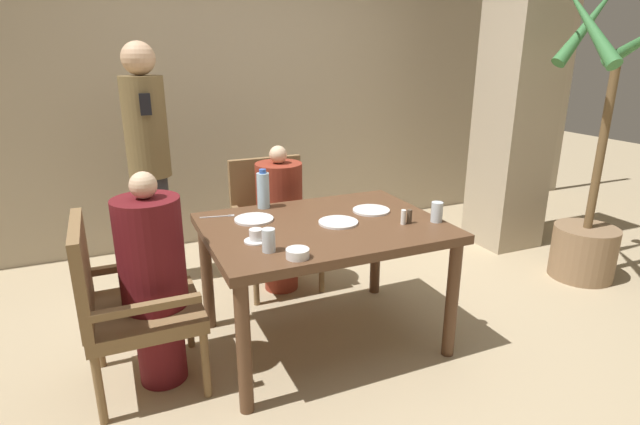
# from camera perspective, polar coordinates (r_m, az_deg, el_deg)

# --- Properties ---
(ground_plane) EXTENTS (16.00, 16.00, 0.00)m
(ground_plane) POSITION_cam_1_polar(r_m,az_deg,el_deg) (3.08, 0.37, -14.26)
(ground_plane) COLOR tan
(wall_back) EXTENTS (8.00, 0.06, 2.80)m
(wall_back) POSITION_cam_1_polar(r_m,az_deg,el_deg) (4.47, -10.11, 14.60)
(wall_back) COLOR tan
(wall_back) RESTS_ON ground_plane
(pillar_stone) EXTENTS (0.49, 0.49, 2.70)m
(pillar_stone) POSITION_cam_1_polar(r_m,az_deg,el_deg) (4.53, 21.69, 13.06)
(pillar_stone) COLOR tan
(pillar_stone) RESTS_ON ground_plane
(dining_table) EXTENTS (1.29, 0.96, 0.73)m
(dining_table) POSITION_cam_1_polar(r_m,az_deg,el_deg) (2.79, 0.39, -3.01)
(dining_table) COLOR brown
(dining_table) RESTS_ON ground_plane
(chair_left_side) EXTENTS (0.55, 0.55, 0.90)m
(chair_left_side) POSITION_cam_1_polar(r_m,az_deg,el_deg) (2.65, -21.43, -9.35)
(chair_left_side) COLOR brown
(chair_left_side) RESTS_ON ground_plane
(diner_in_left_chair) EXTENTS (0.32, 0.32, 1.12)m
(diner_in_left_chair) POSITION_cam_1_polar(r_m,az_deg,el_deg) (2.62, -18.46, -7.22)
(diner_in_left_chair) COLOR #5B1419
(diner_in_left_chair) RESTS_ON ground_plane
(chair_far_side) EXTENTS (0.55, 0.55, 0.90)m
(chair_far_side) POSITION_cam_1_polar(r_m,az_deg,el_deg) (3.64, -5.35, -0.68)
(chair_far_side) COLOR brown
(chair_far_side) RESTS_ON ground_plane
(diner_in_far_chair) EXTENTS (0.32, 0.32, 1.04)m
(diner_in_far_chair) POSITION_cam_1_polar(r_m,az_deg,el_deg) (3.49, -4.62, -0.60)
(diner_in_far_chair) COLOR maroon
(diner_in_far_chair) RESTS_ON ground_plane
(standing_host) EXTENTS (0.29, 0.33, 1.71)m
(standing_host) POSITION_cam_1_polar(r_m,az_deg,el_deg) (3.70, -18.94, 5.73)
(standing_host) COLOR #2D2D33
(standing_host) RESTS_ON ground_plane
(potted_palm) EXTENTS (0.76, 0.72, 2.18)m
(potted_palm) POSITION_cam_1_polar(r_m,az_deg,el_deg) (4.14, 28.79, 1.86)
(potted_palm) COLOR #896B4C
(potted_palm) RESTS_ON ground_plane
(plate_main_left) EXTENTS (0.22, 0.22, 0.01)m
(plate_main_left) POSITION_cam_1_polar(r_m,az_deg,el_deg) (2.84, -7.56, -0.76)
(plate_main_left) COLOR white
(plate_main_left) RESTS_ON dining_table
(plate_main_right) EXTENTS (0.22, 0.22, 0.01)m
(plate_main_right) POSITION_cam_1_polar(r_m,az_deg,el_deg) (2.99, 5.87, 0.25)
(plate_main_right) COLOR white
(plate_main_right) RESTS_ON dining_table
(plate_dessert_center) EXTENTS (0.22, 0.22, 0.01)m
(plate_dessert_center) POSITION_cam_1_polar(r_m,az_deg,el_deg) (2.77, 2.11, -1.12)
(plate_dessert_center) COLOR white
(plate_dessert_center) RESTS_ON dining_table
(teacup_with_saucer) EXTENTS (0.12, 0.12, 0.07)m
(teacup_with_saucer) POSITION_cam_1_polar(r_m,az_deg,el_deg) (2.52, -7.32, -2.74)
(teacup_with_saucer) COLOR white
(teacup_with_saucer) RESTS_ON dining_table
(bowl_small) EXTENTS (0.11, 0.11, 0.04)m
(bowl_small) POSITION_cam_1_polar(r_m,az_deg,el_deg) (2.31, -2.58, -4.69)
(bowl_small) COLOR white
(bowl_small) RESTS_ON dining_table
(water_bottle) EXTENTS (0.08, 0.08, 0.24)m
(water_bottle) POSITION_cam_1_polar(r_m,az_deg,el_deg) (3.03, -6.51, 2.58)
(water_bottle) COLOR #A3C6DB
(water_bottle) RESTS_ON dining_table
(glass_tall_near) EXTENTS (0.06, 0.06, 0.11)m
(glass_tall_near) POSITION_cam_1_polar(r_m,az_deg,el_deg) (2.38, -5.90, -3.18)
(glass_tall_near) COLOR silver
(glass_tall_near) RESTS_ON dining_table
(glass_tall_mid) EXTENTS (0.06, 0.06, 0.11)m
(glass_tall_mid) POSITION_cam_1_polar(r_m,az_deg,el_deg) (2.85, 13.21, 0.06)
(glass_tall_mid) COLOR silver
(glass_tall_mid) RESTS_ON dining_table
(salt_shaker) EXTENTS (0.03, 0.03, 0.08)m
(salt_shaker) POSITION_cam_1_polar(r_m,az_deg,el_deg) (2.78, 9.51, -0.52)
(salt_shaker) COLOR white
(salt_shaker) RESTS_ON dining_table
(pepper_shaker) EXTENTS (0.03, 0.03, 0.08)m
(pepper_shaker) POSITION_cam_1_polar(r_m,az_deg,el_deg) (2.80, 10.18, -0.46)
(pepper_shaker) COLOR #4C3D2D
(pepper_shaker) RESTS_ON dining_table
(fork_beside_plate) EXTENTS (0.20, 0.05, 0.00)m
(fork_beside_plate) POSITION_cam_1_polar(r_m,az_deg,el_deg) (2.93, -11.26, -0.43)
(fork_beside_plate) COLOR silver
(fork_beside_plate) RESTS_ON dining_table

